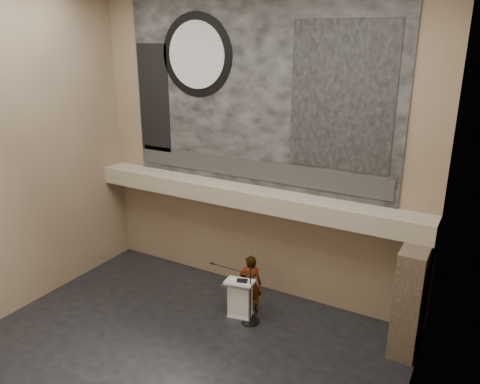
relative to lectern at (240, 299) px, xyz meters
The scene contains 19 objects.
floor 2.40m from the lectern, 103.06° to the right, with size 10.00×10.00×0.00m, color black.
wall_back 4.11m from the lectern, 106.98° to the left, with size 10.00×0.02×8.50m, color #7F6750.
wall_left 7.03m from the lectern, 157.64° to the right, with size 0.02×8.00×8.50m, color #7F6750.
wall_right 6.23m from the lectern, 26.95° to the right, with size 0.02×8.00×8.50m, color #7F6750.
soffit 2.79m from the lectern, 111.68° to the left, with size 10.00×0.80×0.50m, color tan.
sprinkler_left 3.26m from the lectern, 149.04° to the left, with size 0.04×0.04×0.06m, color #B2893D.
sprinkler_right 2.83m from the lectern, 42.91° to the left, with size 0.04×0.04×0.06m, color #B2893D.
banner 5.45m from the lectern, 107.27° to the left, with size 8.00×0.05×5.00m, color black.
banner_text_strip 3.55m from the lectern, 107.66° to the left, with size 7.76×0.02×0.55m, color #2A2A2A.
banner_clock_rim 6.78m from the lectern, 144.56° to the left, with size 2.30×2.30×0.02m, color black.
banner_clock_face 6.77m from the lectern, 144.89° to the left, with size 1.84×1.84×0.02m, color silver.
banner_building_print 5.81m from the lectern, 41.49° to the left, with size 2.60×0.02×3.60m, color black.
banner_brick_print 6.45m from the lectern, 157.13° to the left, with size 1.10×0.02×3.20m, color black.
stone_pier 4.29m from the lectern, 12.00° to the left, with size 0.60×1.40×2.70m, color #403327.
lectern is the anchor object (origin of this frame).
binder 0.57m from the lectern, 16.26° to the right, with size 0.27×0.21×0.04m, color black.
papers 0.57m from the lectern, behind, with size 0.21×0.29×0.01m, color white.
speaker_person 0.49m from the lectern, 75.22° to the left, with size 0.61×0.40×1.68m, color beige.
mic_stand 0.45m from the lectern, 12.97° to the right, with size 1.50×0.52×1.57m.
Camera 1 is at (5.90, -7.22, 7.22)m, focal length 35.00 mm.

